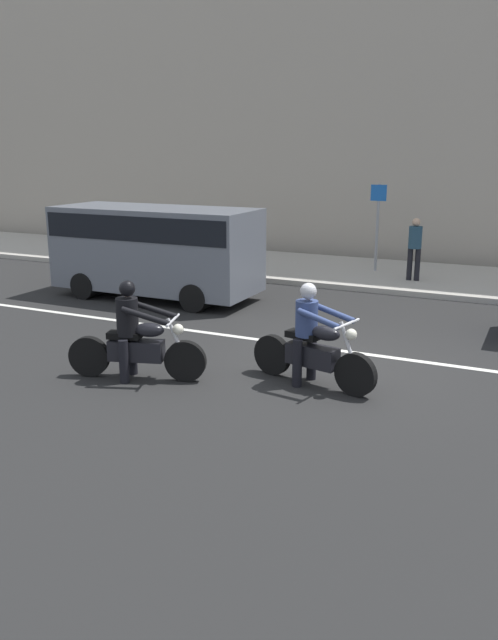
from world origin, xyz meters
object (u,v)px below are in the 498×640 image
at_px(parked_van_slate_gray, 156,246).
at_px(street_sign_post, 378,218).
at_px(motorcycle_with_rider_denim_blue, 312,344).
at_px(pedestrian_bystander, 415,244).
at_px(motorcycle_with_rider_black_leather, 135,340).

bearing_deg(parked_van_slate_gray, street_sign_post, 51.02).
bearing_deg(street_sign_post, motorcycle_with_rider_denim_blue, -81.49).
bearing_deg(motorcycle_with_rider_denim_blue, parked_van_slate_gray, 143.43).
xyz_separation_m(parked_van_slate_gray, pedestrian_bystander, (5.31, 4.09, -0.17)).
relative_size(motorcycle_with_rider_black_leather, motorcycle_with_rider_denim_blue, 1.01).
height_order(motorcycle_with_rider_denim_blue, street_sign_post, street_sign_post).
height_order(motorcycle_with_rider_black_leather, street_sign_post, street_sign_post).
relative_size(parked_van_slate_gray, pedestrian_bystander, 3.01).
bearing_deg(pedestrian_bystander, motorcycle_with_rider_denim_blue, -89.27).
relative_size(street_sign_post, pedestrian_bystander, 1.49).
distance_m(motorcycle_with_rider_denim_blue, parked_van_slate_gray, 6.77).
bearing_deg(motorcycle_with_rider_denim_blue, pedestrian_bystander, 90.73).
bearing_deg(street_sign_post, parked_van_slate_gray, -128.98).
relative_size(motorcycle_with_rider_denim_blue, street_sign_post, 0.87).
bearing_deg(motorcycle_with_rider_denim_blue, motorcycle_with_rider_black_leather, -160.14).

